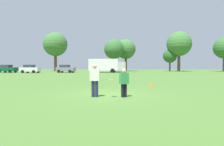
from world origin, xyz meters
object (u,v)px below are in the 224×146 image
object	(u,v)px
frisbee	(111,80)
parked_car_near_left	(7,69)
box_truck	(107,65)
player_defender	(124,81)
parked_car_center	(66,69)
parked_car_mid_left	(30,69)
traffic_cone	(151,84)
player_thrower	(95,79)

from	to	relation	value
frisbee	parked_car_near_left	xyz separation A→B (m)	(-25.78, 33.42, 0.01)
box_truck	player_defender	bearing A→B (deg)	-83.95
parked_car_near_left	parked_car_center	xyz separation A→B (m)	(13.33, 0.84, 0.00)
box_truck	parked_car_near_left	bearing A→B (deg)	-174.50
player_defender	parked_car_mid_left	bearing A→B (deg)	122.53
traffic_cone	frisbee	bearing A→B (deg)	-119.88
parked_car_mid_left	parked_car_center	size ratio (longest dim) A/B	1.00
frisbee	parked_car_mid_left	xyz separation A→B (m)	(-19.88, 32.40, 0.01)
traffic_cone	parked_car_near_left	xyz separation A→B (m)	(-28.47, 28.73, 0.69)
parked_car_mid_left	box_truck	bearing A→B (deg)	10.80
parked_car_near_left	traffic_cone	bearing A→B (deg)	-45.25
parked_car_mid_left	box_truck	xyz separation A→B (m)	(16.79, 3.20, 0.83)
parked_car_mid_left	box_truck	distance (m)	17.11
box_truck	parked_car_center	bearing A→B (deg)	-171.82
traffic_cone	player_defender	bearing A→B (deg)	-114.36
player_defender	box_truck	size ratio (longest dim) A/B	0.17
player_defender	traffic_cone	xyz separation A→B (m)	(2.04, 4.50, -0.59)
parked_car_center	box_truck	bearing A→B (deg)	8.18
frisbee	parked_car_mid_left	distance (m)	38.02
parked_car_near_left	parked_car_mid_left	xyz separation A→B (m)	(5.89, -1.02, 0.00)
parked_car_mid_left	parked_car_center	distance (m)	7.67
frisbee	parked_car_mid_left	bearing A→B (deg)	121.53
box_truck	frisbee	bearing A→B (deg)	-85.04
player_defender	parked_car_center	distance (m)	36.50
player_defender	parked_car_center	xyz separation A→B (m)	(-13.10, 34.06, 0.10)
parked_car_center	box_truck	size ratio (longest dim) A/B	0.50
frisbee	parked_car_near_left	world-z (taller)	parked_car_near_left
frisbee	box_truck	size ratio (longest dim) A/B	0.03
player_thrower	parked_car_near_left	world-z (taller)	parked_car_near_left
parked_car_center	player_defender	bearing A→B (deg)	-68.96
player_thrower	parked_car_center	xyz separation A→B (m)	(-11.59, 34.08, -0.03)
box_truck	parked_car_mid_left	bearing A→B (deg)	-169.20
player_thrower	box_truck	world-z (taller)	box_truck
player_defender	parked_car_mid_left	world-z (taller)	parked_car_mid_left
traffic_cone	parked_car_near_left	world-z (taller)	parked_car_near_left
parked_car_mid_left	player_defender	bearing A→B (deg)	-57.47
frisbee	parked_car_near_left	bearing A→B (deg)	127.64
parked_car_near_left	parked_car_center	size ratio (longest dim) A/B	1.00
player_defender	box_truck	world-z (taller)	box_truck
player_defender	frisbee	distance (m)	0.70
player_defender	frisbee	world-z (taller)	player_defender
player_defender	frisbee	xyz separation A→B (m)	(-0.66, -0.20, 0.10)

